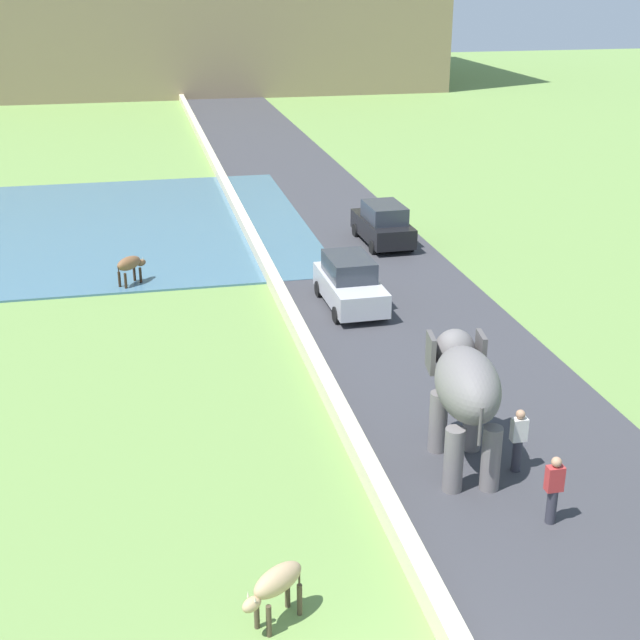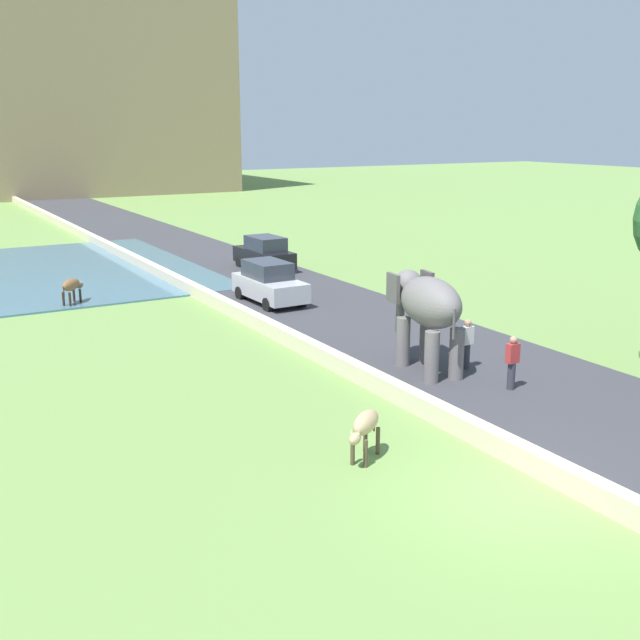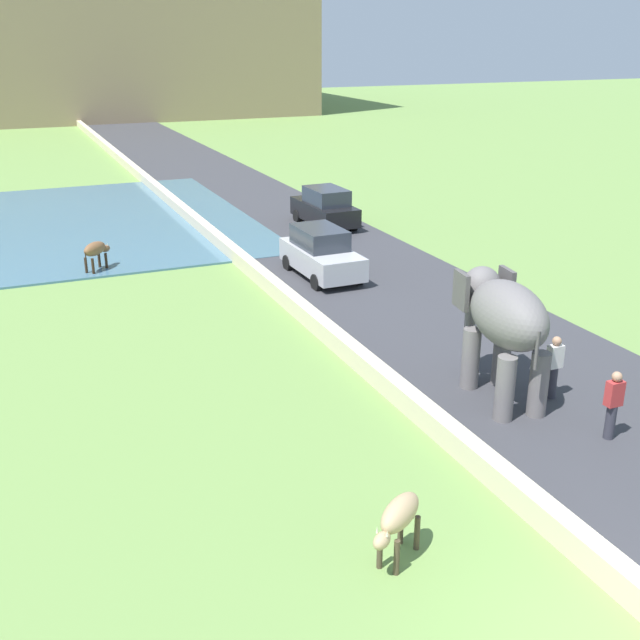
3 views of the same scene
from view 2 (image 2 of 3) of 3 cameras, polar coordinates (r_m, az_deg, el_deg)
The scene contains 10 objects.
ground_plane at distance 16.23m, azimuth 14.48°, elevation -12.89°, with size 220.00×220.00×0.00m, color #6B8E47.
road_surface at distance 34.56m, azimuth -2.94°, elevation 2.26°, with size 7.00×120.00×0.06m, color #38383D.
barrier_wall at distance 31.18m, azimuth -7.47°, elevation 1.25°, with size 0.40×110.00×0.53m, color beige.
elephant at distance 22.93m, azimuth 8.07°, elevation 0.97°, with size 1.77×3.56×2.99m.
person_beside_elephant at distance 23.53m, azimuth 11.05°, elevation -1.74°, with size 0.36×0.22×1.63m.
person_trailing at distance 21.98m, azimuth 14.33°, elevation -3.09°, with size 0.36×0.22×1.63m.
car_black at distance 39.43m, azimuth -4.23°, elevation 5.04°, with size 1.87×4.04×1.80m.
car_silver at distance 31.97m, azimuth -3.86°, elevation 2.83°, with size 1.85×4.03×1.80m.
cow_brown at distance 33.22m, azimuth -18.27°, elevation 2.46°, with size 1.22×1.22×1.15m.
cow_tan at distance 17.03m, azimuth 3.42°, elevation -7.98°, with size 1.33×1.07×1.15m.
Camera 2 is at (-10.42, -10.05, 7.33)m, focal length 42.30 mm.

